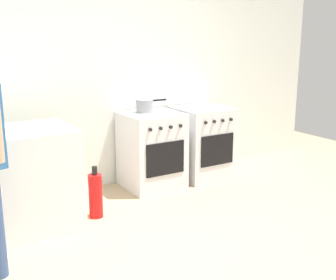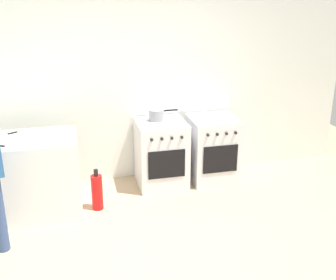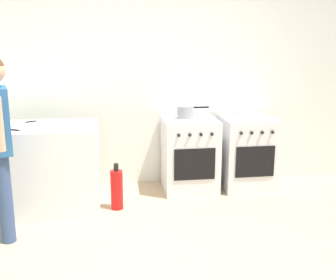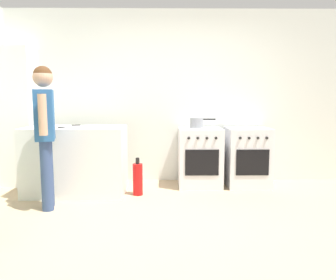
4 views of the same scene
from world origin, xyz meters
name	(u,v)px [view 4 (image 4 of 4)]	position (x,y,z in m)	size (l,w,h in m)	color
ground_plane	(181,227)	(0.00, 0.00, 0.00)	(8.00, 8.00, 0.00)	tan
back_wall	(175,97)	(0.00, 1.95, 1.30)	(6.00, 0.10, 2.60)	silver
counter_unit	(76,160)	(-1.35, 1.20, 0.45)	(1.30, 0.70, 0.90)	white
oven_left	(200,157)	(0.35, 1.58, 0.43)	(0.62, 0.62, 0.85)	silver
oven_right	(247,157)	(1.05, 1.58, 0.43)	(0.60, 0.62, 0.85)	silver
pot	(197,123)	(0.31, 1.65, 0.92)	(0.37, 0.19, 0.14)	gray
knife_carving	(83,125)	(-1.31, 1.46, 0.90)	(0.30, 0.19, 0.01)	silver
knife_chef	(66,128)	(-1.40, 0.97, 0.90)	(0.28, 0.19, 0.01)	silver
person	(45,125)	(-1.52, 0.58, 0.98)	(0.28, 0.55, 1.63)	#384C7A
fire_extinguisher	(138,179)	(-0.52, 1.10, 0.22)	(0.13, 0.13, 0.50)	red
larder_cabinet	(19,117)	(-2.30, 1.68, 1.00)	(0.48, 0.44, 2.00)	white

